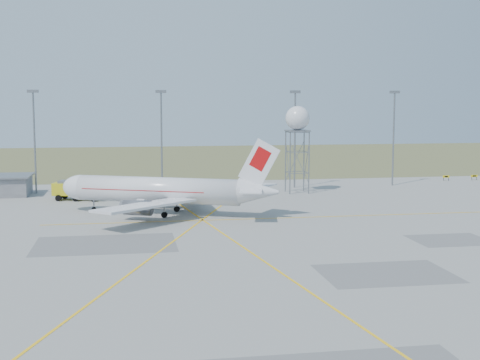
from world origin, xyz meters
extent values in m
plane|color=#9FA09A|center=(0.00, 0.00, 0.00)|extent=(400.00, 400.00, 0.00)
cube|color=#5D6437|center=(0.00, 140.00, 0.01)|extent=(400.00, 120.00, 0.03)
cylinder|color=gray|center=(-35.00, 66.00, 10.00)|extent=(0.36, 0.36, 20.00)
cube|color=gray|center=(-35.00, 66.00, 20.20)|extent=(2.20, 0.50, 0.60)
cylinder|color=gray|center=(-10.00, 66.00, 10.00)|extent=(0.36, 0.36, 20.00)
cube|color=gray|center=(-10.00, 66.00, 20.20)|extent=(2.20, 0.50, 0.60)
cylinder|color=gray|center=(18.00, 66.00, 10.00)|extent=(0.36, 0.36, 20.00)
cube|color=gray|center=(18.00, 66.00, 20.20)|extent=(2.20, 0.50, 0.60)
cylinder|color=gray|center=(40.00, 66.00, 10.00)|extent=(0.36, 0.36, 20.00)
cube|color=gray|center=(40.00, 66.00, 20.20)|extent=(2.20, 0.50, 0.60)
cylinder|color=black|center=(55.00, 72.00, 0.40)|extent=(0.10, 0.10, 0.80)
cylinder|color=black|center=(56.20, 72.00, 0.40)|extent=(0.10, 0.10, 0.80)
cube|color=yellow|center=(55.60, 72.00, 0.95)|extent=(1.60, 0.15, 0.50)
cube|color=black|center=(55.60, 71.92, 0.95)|extent=(0.80, 0.03, 0.30)
cylinder|color=black|center=(62.00, 72.00, 0.40)|extent=(0.10, 0.10, 0.80)
cylinder|color=black|center=(63.20, 72.00, 0.40)|extent=(0.10, 0.10, 0.80)
cube|color=yellow|center=(62.60, 72.00, 0.95)|extent=(1.60, 0.15, 0.50)
cube|color=black|center=(62.60, 71.92, 0.95)|extent=(0.80, 0.03, 0.30)
cylinder|color=silver|center=(-12.14, 36.88, 3.97)|extent=(26.53, 14.84, 4.18)
ellipsoid|color=silver|center=(-24.55, 42.39, 3.97)|extent=(7.81, 6.53, 4.18)
cube|color=black|center=(-25.70, 42.90, 4.60)|extent=(2.38, 2.74, 1.02)
cone|color=silver|center=(3.15, 30.10, 4.28)|extent=(7.43, 6.36, 4.18)
cube|color=silver|center=(3.15, 30.10, 8.67)|extent=(6.25, 3.00, 7.86)
cube|color=#AE0B0D|center=(3.34, 30.01, 9.40)|extent=(3.43, 1.78, 4.03)
cube|color=silver|center=(4.03, 33.37, 4.81)|extent=(5.39, 6.61, 0.19)
cube|color=silver|center=(1.31, 27.25, 4.81)|extent=(5.39, 6.61, 0.19)
cube|color=silver|center=(-6.89, 44.84, 2.93)|extent=(5.62, 16.89, 0.38)
cube|color=silver|center=(-14.52, 27.65, 2.93)|extent=(16.02, 14.60, 0.38)
cylinder|color=slate|center=(-10.63, 42.84, 1.99)|extent=(4.99, 3.98, 2.40)
cylinder|color=slate|center=(-15.55, 31.76, 1.99)|extent=(4.99, 3.98, 2.40)
cube|color=#AE0B0D|center=(-14.05, 37.73, 4.08)|extent=(20.81, 12.33, 0.13)
cylinder|color=black|center=(-22.64, 41.54, 0.47)|extent=(0.97, 0.97, 0.94)
cube|color=black|center=(-10.23, 36.03, 0.47)|extent=(3.50, 6.15, 0.94)
cylinder|color=gray|center=(-10.23, 36.03, 0.94)|extent=(0.33, 0.33, 1.88)
cylinder|color=gray|center=(14.57, 56.15, 6.22)|extent=(0.23, 0.23, 12.44)
cylinder|color=gray|center=(18.40, 56.15, 6.22)|extent=(0.23, 0.23, 12.44)
cylinder|color=gray|center=(18.40, 59.97, 6.22)|extent=(0.23, 0.23, 12.44)
cylinder|color=gray|center=(14.57, 59.97, 6.22)|extent=(0.23, 0.23, 12.44)
cube|color=gray|center=(16.48, 58.06, 12.44)|extent=(4.43, 4.43, 0.24)
sphere|color=silver|center=(16.48, 58.06, 14.93)|extent=(4.78, 4.78, 4.78)
cube|color=gold|center=(-25.96, 54.94, 2.08)|extent=(9.83, 5.52, 2.28)
cube|color=gold|center=(-22.76, 54.04, 3.01)|extent=(3.18, 3.47, 1.45)
cube|color=black|center=(-22.06, 53.84, 3.11)|extent=(0.83, 2.63, 1.04)
cube|color=gray|center=(-26.96, 55.22, 3.42)|extent=(5.67, 3.80, 0.42)
camera|label=1|loc=(-17.05, -70.93, 18.31)|focal=50.00mm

